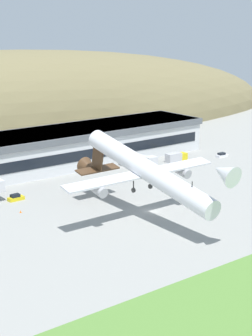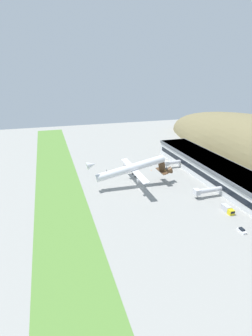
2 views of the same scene
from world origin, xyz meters
name	(u,v)px [view 2 (image 2 of 2)]	position (x,y,z in m)	size (l,w,h in m)	color
ground_plane	(139,188)	(0.00, 0.00, 0.00)	(393.11, 393.11, 0.00)	gray
grass_strip_foreground	(60,199)	(0.00, -44.73, 0.04)	(353.80, 26.13, 0.08)	#568438
terminal_building	(214,169)	(-1.14, 50.33, 6.32)	(115.78, 21.96, 11.16)	silver
jetway_0	(171,163)	(-25.41, 33.08, 3.99)	(3.38, 12.21, 5.43)	silver
jetway_1	(207,191)	(21.33, 30.89, 3.99)	(3.38, 16.33, 5.43)	silver
cargo_airplane	(132,168)	(-3.89, -2.90, 11.27)	(41.01, 51.99, 14.36)	silver
service_car_0	(242,231)	(54.09, 27.25, 0.63)	(4.34, 1.93, 1.51)	silver
service_car_1	(166,170)	(-21.43, 27.07, 0.69)	(4.18, 1.97, 1.66)	gold
service_car_2	(153,161)	(-40.06, 25.69, 0.64)	(3.81, 2.22, 1.54)	gold
service_car_3	(167,164)	(-32.17, 32.93, 0.65)	(4.50, 2.05, 1.58)	#333338
fuel_truck	(228,209)	(37.96, 32.09, 1.38)	(7.70, 2.70, 2.88)	gold
traffic_cone_0	(151,170)	(-24.80, 17.97, 0.28)	(0.52, 0.52, 0.58)	orange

